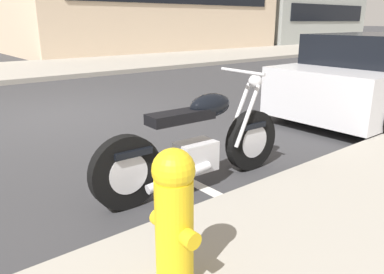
{
  "coord_description": "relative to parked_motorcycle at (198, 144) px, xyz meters",
  "views": [
    {
      "loc": [
        -2.3,
        -6.55,
        1.62
      ],
      "look_at": [
        -0.07,
        -3.8,
        0.53
      ],
      "focal_mm": 35.41,
      "sensor_mm": 36.0,
      "label": 1
    }
  ],
  "objects": [
    {
      "name": "parked_motorcycle",
      "position": [
        0.0,
        0.0,
        0.0
      ],
      "size": [
        2.24,
        0.62,
        1.14
      ],
      "rotation": [
        0.0,
        0.0,
        -0.04
      ],
      "color": "black",
      "rests_on": "ground"
    },
    {
      "name": "parked_car_across_street",
      "position": [
        4.5,
        0.37,
        0.24
      ],
      "size": [
        4.25,
        1.89,
        1.41
      ],
      "rotation": [
        0.0,
        0.0,
        -0.0
      ],
      "color": "silver",
      "rests_on": "ground"
    },
    {
      "name": "parking_stall_stripe",
      "position": [
        -0.0,
        0.17,
        -0.44
      ],
      "size": [
        0.12,
        2.2,
        0.01
      ],
      "primitive_type": "cube",
      "color": "silver",
      "rests_on": "ground"
    },
    {
      "name": "ground_plane",
      "position": [
        -0.0,
        3.8,
        -0.44
      ],
      "size": [
        260.0,
        260.0,
        0.0
      ],
      "primitive_type": "plane",
      "color": "#333335"
    },
    {
      "name": "sidewalk_far_curb",
      "position": [
        12.0,
        10.53,
        -0.37
      ],
      "size": [
        120.0,
        5.0,
        0.14
      ],
      "primitive_type": "cube",
      "color": "gray",
      "rests_on": "ground"
    },
    {
      "name": "fire_hydrant",
      "position": [
        -1.19,
        -1.22,
        0.14
      ],
      "size": [
        0.24,
        0.36,
        0.84
      ],
      "color": "gold",
      "rests_on": "sidewalk_near_curb"
    }
  ]
}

